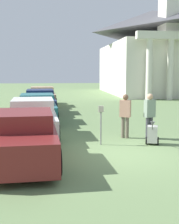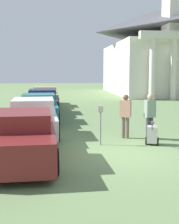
{
  "view_description": "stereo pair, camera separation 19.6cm",
  "coord_description": "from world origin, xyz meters",
  "views": [
    {
      "loc": [
        -2.04,
        -9.52,
        2.66
      ],
      "look_at": [
        -0.68,
        2.24,
        1.1
      ],
      "focal_mm": 50.0,
      "sensor_mm": 36.0,
      "label": 1
    },
    {
      "loc": [
        -1.84,
        -9.54,
        2.66
      ],
      "look_at": [
        -0.68,
        2.24,
        1.1
      ],
      "focal_mm": 50.0,
      "sensor_mm": 36.0,
      "label": 2
    }
  ],
  "objects": [
    {
      "name": "person_worker",
      "position": [
        0.77,
        2.48,
        1.0
      ],
      "size": [
        0.47,
        0.39,
        1.75
      ],
      "rotation": [
        0.0,
        0.0,
        2.64
      ],
      "color": "#665B4C",
      "rests_on": "ground_plane"
    },
    {
      "name": "parked_car_teal",
      "position": [
        -2.91,
        7.06,
        0.68
      ],
      "size": [
        2.22,
        4.71,
        1.47
      ],
      "rotation": [
        0.0,
        0.0,
        0.05
      ],
      "color": "#23666B",
      "rests_on": "ground_plane"
    },
    {
      "name": "parked_car_tan",
      "position": [
        -2.91,
        14.55,
        0.7
      ],
      "size": [
        2.19,
        4.88,
        1.48
      ],
      "rotation": [
        0.0,
        0.0,
        0.05
      ],
      "color": "tan",
      "rests_on": "ground_plane"
    },
    {
      "name": "person_supervisor",
      "position": [
        1.67,
        2.18,
        1.03
      ],
      "size": [
        0.47,
        0.35,
        1.79
      ],
      "rotation": [
        0.0,
        0.0,
        3.5
      ],
      "color": "#3F3F47",
      "rests_on": "ground_plane"
    },
    {
      "name": "parked_car_maroon",
      "position": [
        -2.91,
        -0.31,
        0.71
      ],
      "size": [
        2.12,
        4.97,
        1.5
      ],
      "rotation": [
        0.0,
        0.0,
        0.05
      ],
      "color": "maroon",
      "rests_on": "ground_plane"
    },
    {
      "name": "equipment_cart",
      "position": [
        1.5,
        1.26,
        0.39
      ],
      "size": [
        0.54,
        1.0,
        1.0
      ],
      "rotation": [
        0.0,
        0.0,
        -0.33
      ],
      "color": "#B2B2AD",
      "rests_on": "ground_plane"
    },
    {
      "name": "ground_plane",
      "position": [
        0.0,
        0.0,
        0.0
      ],
      "size": [
        120.0,
        120.0,
        0.0
      ],
      "primitive_type": "plane",
      "color": "#607A4C"
    },
    {
      "name": "parked_car_navy",
      "position": [
        -2.91,
        10.59,
        0.7
      ],
      "size": [
        2.19,
        4.95,
        1.5
      ],
      "rotation": [
        0.0,
        0.0,
        0.05
      ],
      "color": "#19234C",
      "rests_on": "ground_plane"
    },
    {
      "name": "parking_meter",
      "position": [
        -0.36,
        1.44,
        0.99
      ],
      "size": [
        0.18,
        0.09,
        1.42
      ],
      "color": "slate",
      "rests_on": "ground_plane"
    },
    {
      "name": "church",
      "position": [
        9.64,
        26.73,
        5.29
      ],
      "size": [
        10.19,
        17.71,
        22.3
      ],
      "color": "silver",
      "rests_on": "ground_plane"
    },
    {
      "name": "parked_car_white",
      "position": [
        -2.91,
        3.54,
        0.7
      ],
      "size": [
        2.19,
        5.07,
        1.53
      ],
      "rotation": [
        0.0,
        0.0,
        0.05
      ],
      "color": "silver",
      "rests_on": "ground_plane"
    }
  ]
}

